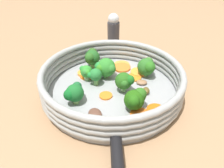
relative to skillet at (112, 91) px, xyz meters
The scene contains 26 objects.
ground_plane 0.01m from the skillet, ahead, with size 4.00×4.00×0.00m, color #9A7552.
skillet is the anchor object (origin of this frame).
skillet_rim_wall 0.03m from the skillet, ahead, with size 0.32×0.32×0.06m.
skillet_rivet_left 0.15m from the skillet, 73.47° to the right, with size 0.01×0.01×0.01m, color #91979D.
skillet_rivet_right 0.15m from the skillet, 47.53° to the right, with size 0.01×0.01×0.01m, color #90949B.
carrot_slice_0 0.11m from the skillet, 103.41° to the left, with size 0.04×0.04×0.00m, color orange.
carrot_slice_1 0.10m from the skillet, 101.24° to the left, with size 0.05×0.05×0.01m, color orange.
carrot_slice_2 0.07m from the skillet, 67.75° to the left, with size 0.04×0.04×0.00m, color orange.
carrot_slice_3 0.12m from the skillet, 13.22° to the right, with size 0.04×0.04×0.01m, color #E15E10.
carrot_slice_4 0.10m from the skillet, 164.77° to the left, with size 0.03×0.03×0.01m, color orange.
carrot_slice_5 0.10m from the skillet, 72.57° to the left, with size 0.04×0.04×0.01m, color orange.
carrot_slice_6 0.03m from the skillet, 97.36° to the right, with size 0.03×0.03×0.00m, color orange.
carrot_slice_7 0.11m from the skillet, 30.92° to the right, with size 0.04×0.04×0.01m, color orange.
carrot_slice_8 0.08m from the skillet, 166.33° to the left, with size 0.04×0.04×0.00m, color orange.
broccoli_floret_0 0.09m from the skillet, 29.46° to the right, with size 0.04×0.05×0.05m.
broccoli_floret_1 0.06m from the skillet, behind, with size 0.03×0.03×0.04m.
broccoli_floret_2 0.08m from the skillet, behind, with size 0.03×0.03×0.04m.
broccoli_floret_3 0.11m from the skillet, 61.00° to the left, with size 0.05×0.05×0.05m.
broccoli_floret_4 0.06m from the skillet, 134.62° to the left, with size 0.05×0.05×0.05m.
broccoli_floret_5 0.12m from the skillet, 144.39° to the left, with size 0.04×0.05×0.05m.
broccoli_floret_6 0.05m from the skillet, 10.96° to the left, with size 0.04×0.04×0.05m.
broccoli_floret_7 0.10m from the skillet, 122.00° to the right, with size 0.04×0.05×0.04m.
mushroom_piece_0 0.08m from the skillet, 16.37° to the left, with size 0.02×0.02×0.01m, color brown.
mushroom_piece_1 0.10m from the skillet, 83.24° to the right, with size 0.04×0.03×0.01m, color brown.
mushroom_piece_2 0.08m from the skillet, 44.23° to the left, with size 0.03×0.02×0.01m, color #8E6646.
salt_shaker 0.26m from the skillet, 116.06° to the left, with size 0.04×0.04×0.11m.
Camera 1 is at (0.19, -0.37, 0.32)m, focal length 35.00 mm.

